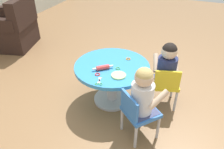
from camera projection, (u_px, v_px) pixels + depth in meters
The scene contains 13 objects.
ground_plane at pixel (112, 99), 2.75m from camera, with size 10.00×10.00×0.00m, color olive.
craft_table at pixel (112, 75), 2.55m from camera, with size 0.84×0.84×0.50m.
child_chair_left at pixel (138, 112), 2.12m from camera, with size 0.42×0.42×0.54m.
seated_child_left at pixel (143, 92), 2.01m from camera, with size 0.44×0.43×0.51m.
child_chair_right at pixel (165, 84), 2.51m from camera, with size 0.38×0.38×0.54m.
seated_child_right at pixel (167, 65), 2.42m from camera, with size 0.41×0.36×0.51m.
armchair_dark at pixel (13, 29), 3.82m from camera, with size 0.87×0.88×0.85m.
rolling_pin at pixel (103, 67), 2.39m from camera, with size 0.17×0.19×0.05m.
craft_scissors at pixel (99, 83), 2.20m from camera, with size 0.14×0.09×0.01m.
playdough_blob_0 at pixel (119, 75), 2.30m from camera, with size 0.15×0.15×0.02m, color #B2E58C.
cookie_cutter_0 at pixel (128, 59), 2.59m from camera, with size 0.05×0.05×0.01m, color orange.
cookie_cutter_1 at pixel (98, 74), 2.32m from camera, with size 0.05×0.05×0.01m, color red.
cookie_cutter_2 at pixel (118, 68), 2.41m from camera, with size 0.05×0.05×0.01m, color #4CB259.
Camera 1 is at (-1.95, -0.82, 1.78)m, focal length 35.75 mm.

